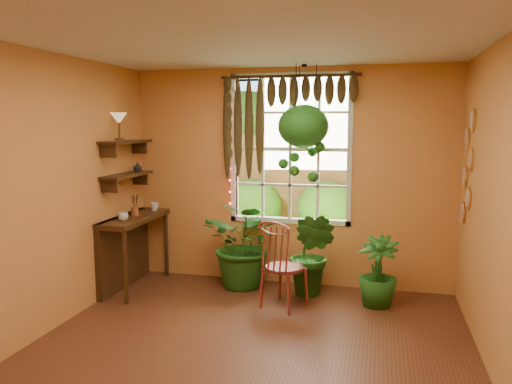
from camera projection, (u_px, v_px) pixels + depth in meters
floor at (241, 364)px, 4.23m from camera, size 4.50×4.50×0.00m
ceiling at (240, 35)px, 3.85m from camera, size 4.50×4.50×0.00m
wall_back at (290, 178)px, 6.20m from camera, size 4.00×0.00×4.00m
wall_left at (28, 198)px, 4.52m from camera, size 0.00×4.50×4.50m
wall_right at (510, 218)px, 3.56m from camera, size 0.00×4.50×4.50m
window at (290, 149)px, 6.18m from camera, size 1.52×0.10×1.86m
valance_vine at (282, 102)px, 6.01m from camera, size 1.70×0.12×1.10m
string_lights at (230, 145)px, 6.27m from camera, size 0.03×0.03×1.54m
wall_plates at (467, 168)px, 5.26m from camera, size 0.04×0.32×1.10m
counter_ledge at (127, 243)px, 6.15m from camera, size 0.40×1.20×0.90m
shelf_lower at (127, 175)px, 6.02m from camera, size 0.25×0.90×0.04m
shelf_upper at (126, 142)px, 5.97m from camera, size 0.25×0.90×0.04m
backyard at (339, 158)px, 10.60m from camera, size 14.00×10.00×12.00m
windsor_chair at (283, 279)px, 5.48m from camera, size 0.56×0.57×1.13m
potted_plant_left at (246, 244)px, 6.13m from camera, size 1.22×1.14×1.09m
potted_plant_mid at (312, 254)px, 5.84m from camera, size 0.69×0.63×1.00m
potted_plant_right at (377, 271)px, 5.52m from camera, size 0.53×0.53×0.78m
hanging_basket at (303, 133)px, 5.85m from camera, size 0.60×0.60×1.38m
cup_a at (123, 217)px, 5.76m from camera, size 0.15×0.15×0.09m
cup_b at (154, 207)px, 6.42m from camera, size 0.14×0.14×0.10m
brush_jar at (135, 205)px, 6.07m from camera, size 0.09×0.09×0.33m
shelf_vase at (138, 167)px, 6.26m from camera, size 0.13×0.13×0.12m
tiffany_lamp at (119, 120)px, 5.75m from camera, size 0.19×0.19×0.32m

